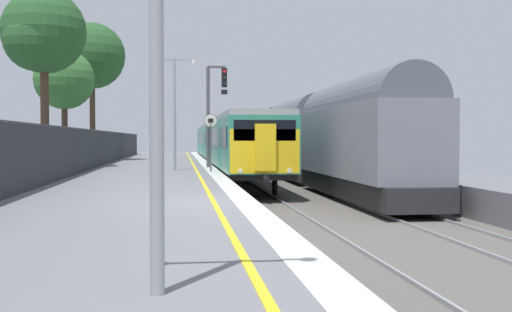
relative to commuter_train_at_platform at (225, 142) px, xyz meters
name	(u,v)px	position (x,y,z in m)	size (l,w,h in m)	color
ground	(336,225)	(0.54, -29.13, -1.88)	(17.40, 110.00, 1.21)	slate
commuter_train_at_platform	(225,142)	(0.00, 0.00, 0.00)	(2.83, 41.23, 3.81)	#2D846B
freight_train_adjacent_track	(297,136)	(4.00, -5.94, 0.40)	(2.60, 40.32, 4.87)	#232326
signal_gantry	(213,104)	(-1.48, -11.30, 2.04)	(1.10, 0.24, 5.31)	#47474C
speed_limit_sign	(211,135)	(-1.85, -15.90, 0.40)	(0.59, 0.08, 2.61)	#59595B
platform_lamp_mid	(175,104)	(-3.46, -14.35, 1.89)	(2.00, 0.20, 5.31)	#93999E
background_tree_left	(65,82)	(-10.06, -5.32, 3.65)	(3.60, 3.60, 6.87)	#473323
background_tree_centre	(92,58)	(-9.17, -0.07, 5.81)	(4.51, 4.51, 9.45)	#473323
background_tree_right	(42,35)	(-10.14, -11.25, 5.50)	(4.24, 4.26, 9.07)	#473323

